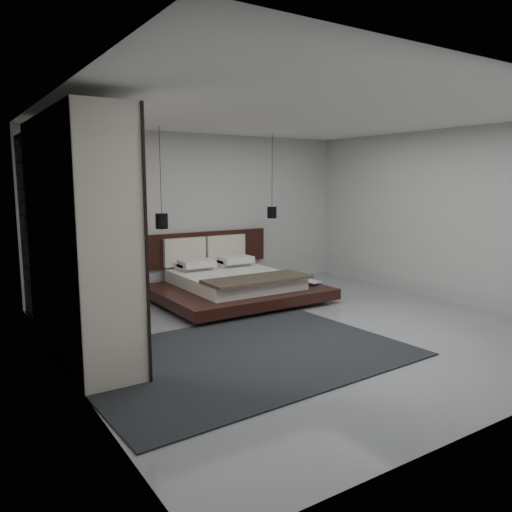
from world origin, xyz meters
TOP-DOWN VIEW (x-y plane):
  - floor at (0.00, 0.00)m, footprint 6.00×6.00m
  - ceiling at (0.00, 0.00)m, footprint 6.00×6.00m
  - wall_back at (0.00, 3.00)m, footprint 6.00×0.00m
  - wall_left at (-3.00, 0.00)m, footprint 0.00×6.00m
  - wall_right at (3.00, 0.00)m, footprint 0.00×6.00m
  - lattice_screen at (-2.95, 2.45)m, footprint 0.05×0.90m
  - bed at (0.07, 1.92)m, footprint 2.60×2.32m
  - book_lower at (1.14, 1.29)m, footprint 0.33×0.37m
  - book_upper at (1.12, 1.26)m, footprint 0.25×0.33m
  - pendant_left at (-0.99, 2.31)m, footprint 0.20×0.20m
  - pendant_right at (1.14, 2.31)m, footprint 0.17×0.17m
  - wardrobe at (-2.70, 0.66)m, footprint 0.64×2.73m
  - rug at (-1.20, -0.51)m, footprint 3.74×2.75m

SIDE VIEW (x-z plane):
  - floor at x=0.00m, z-range 0.00..0.00m
  - rug at x=-1.20m, z-range 0.00..0.02m
  - book_lower at x=1.14m, z-range 0.24..0.27m
  - bed at x=0.07m, z-range -0.25..0.80m
  - book_upper at x=1.12m, z-range 0.27..0.29m
  - lattice_screen at x=-2.95m, z-range 0.00..2.60m
  - pendant_left at x=-0.99m, z-range 0.54..2.13m
  - wardrobe at x=-2.70m, z-range 0.00..2.68m
  - wall_back at x=0.00m, z-range -1.60..4.40m
  - wall_left at x=-3.00m, z-range -1.60..4.40m
  - wall_right at x=3.00m, z-range -1.60..4.40m
  - pendant_right at x=1.14m, z-range 0.65..2.16m
  - ceiling at x=0.00m, z-range 2.80..2.80m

